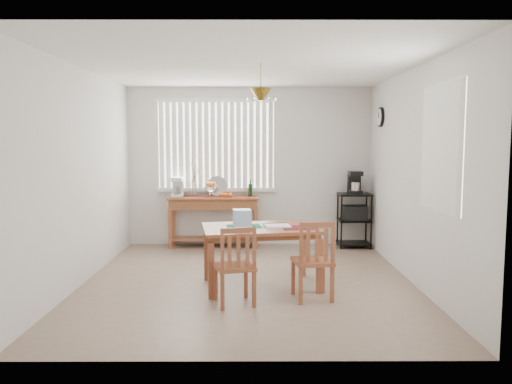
{
  "coord_description": "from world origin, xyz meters",
  "views": [
    {
      "loc": [
        0.08,
        -6.0,
        1.72
      ],
      "look_at": [
        0.1,
        0.55,
        1.05
      ],
      "focal_mm": 35.0,
      "sensor_mm": 36.0,
      "label": 1
    }
  ],
  "objects_px": {
    "cart_items": "(355,183)",
    "chair_left": "(235,266)",
    "chair_right": "(313,261)",
    "wire_cart": "(354,215)",
    "dining_table": "(261,234)",
    "sideboard": "(214,209)"
  },
  "relations": [
    {
      "from": "chair_left",
      "to": "chair_right",
      "type": "relative_size",
      "value": 0.97
    },
    {
      "from": "dining_table",
      "to": "chair_right",
      "type": "xyz_separation_m",
      "value": [
        0.56,
        -0.5,
        -0.21
      ]
    },
    {
      "from": "sideboard",
      "to": "wire_cart",
      "type": "distance_m",
      "value": 2.27
    },
    {
      "from": "dining_table",
      "to": "chair_left",
      "type": "height_order",
      "value": "chair_left"
    },
    {
      "from": "cart_items",
      "to": "chair_left",
      "type": "relative_size",
      "value": 0.43
    },
    {
      "from": "cart_items",
      "to": "chair_right",
      "type": "height_order",
      "value": "cart_items"
    },
    {
      "from": "cart_items",
      "to": "chair_right",
      "type": "relative_size",
      "value": 0.41
    },
    {
      "from": "dining_table",
      "to": "chair_right",
      "type": "bearing_deg",
      "value": -41.81
    },
    {
      "from": "chair_left",
      "to": "cart_items",
      "type": "bearing_deg",
      "value": 57.93
    },
    {
      "from": "sideboard",
      "to": "chair_left",
      "type": "bearing_deg",
      "value": -81.24
    },
    {
      "from": "dining_table",
      "to": "cart_items",
      "type": "bearing_deg",
      "value": 55.13
    },
    {
      "from": "wire_cart",
      "to": "chair_left",
      "type": "relative_size",
      "value": 1.04
    },
    {
      "from": "sideboard",
      "to": "chair_left",
      "type": "height_order",
      "value": "chair_left"
    },
    {
      "from": "chair_right",
      "to": "wire_cart",
      "type": "bearing_deg",
      "value": 70.09
    },
    {
      "from": "chair_left",
      "to": "wire_cart",
      "type": "bearing_deg",
      "value": 57.84
    },
    {
      "from": "dining_table",
      "to": "sideboard",
      "type": "bearing_deg",
      "value": 107.92
    },
    {
      "from": "wire_cart",
      "to": "dining_table",
      "type": "distance_m",
      "value": 2.7
    },
    {
      "from": "cart_items",
      "to": "chair_left",
      "type": "bearing_deg",
      "value": -122.07
    },
    {
      "from": "sideboard",
      "to": "wire_cart",
      "type": "height_order",
      "value": "wire_cart"
    },
    {
      "from": "dining_table",
      "to": "wire_cart",
      "type": "bearing_deg",
      "value": 55.02
    },
    {
      "from": "wire_cart",
      "to": "chair_left",
      "type": "xyz_separation_m",
      "value": [
        -1.82,
        -2.9,
        -0.11
      ]
    },
    {
      "from": "chair_right",
      "to": "chair_left",
      "type": "bearing_deg",
      "value": -167.88
    }
  ]
}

